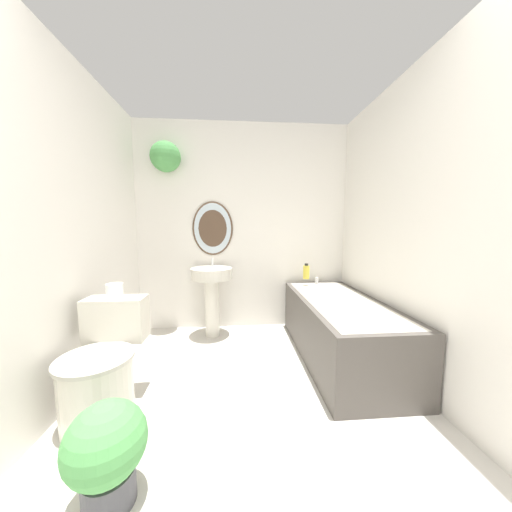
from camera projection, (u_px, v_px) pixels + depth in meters
name	position (u px, v px, depth m)	size (l,w,h in m)	color
wall_back	(237.00, 222.00, 3.03)	(2.57, 0.32, 2.40)	silver
wall_left	(43.00, 227.00, 1.54)	(0.06, 2.91, 2.40)	silver
wall_right	(434.00, 227.00, 1.74)	(0.06, 2.91, 2.40)	silver
toilet	(103.00, 370.00, 1.63)	(0.44, 0.61, 0.71)	beige
pedestal_sink	(212.00, 287.00, 2.81)	(0.44, 0.44, 0.86)	beige
bathtub	(339.00, 327.00, 2.37)	(0.70, 1.57, 0.62)	#4C4742
shampoo_bottle	(306.00, 272.00, 2.92)	(0.07, 0.07, 0.17)	gold
potted_plant	(107.00, 449.00, 1.09)	(0.33, 0.33, 0.46)	#47474C
toilet_paper_roll	(115.00, 291.00, 1.80)	(0.11, 0.11, 0.10)	white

